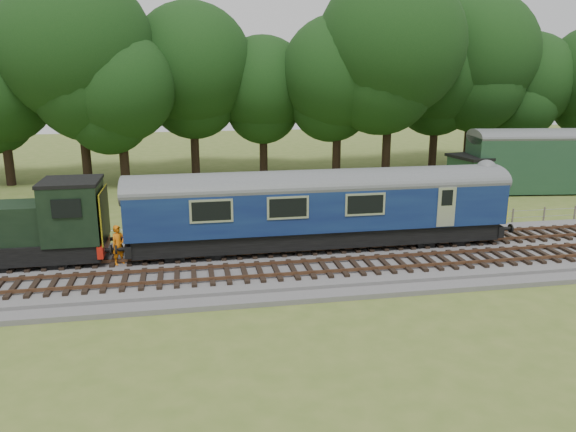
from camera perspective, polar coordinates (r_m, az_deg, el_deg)
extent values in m
plane|color=#516726|center=(26.27, 4.34, -4.81)|extent=(120.00, 120.00, 0.00)
cube|color=#4C4C4F|center=(26.21, 4.35, -4.45)|extent=(70.00, 7.00, 0.35)
cube|color=brown|center=(26.74, 3.99, -3.34)|extent=(66.50, 0.07, 0.14)
cube|color=brown|center=(28.07, 3.27, -2.46)|extent=(66.50, 0.07, 0.14)
cube|color=brown|center=(24.00, 5.76, -5.51)|extent=(66.50, 0.07, 0.14)
cube|color=brown|center=(25.31, 4.87, -4.41)|extent=(66.50, 0.07, 0.14)
cube|color=black|center=(27.18, 3.19, -1.77)|extent=(17.46, 2.52, 0.85)
cube|color=#0D1648|center=(26.82, 3.23, 1.15)|extent=(18.00, 2.80, 2.05)
cube|color=yellow|center=(30.28, 20.06, 1.11)|extent=(0.06, 2.74, 1.30)
cube|color=black|center=(29.19, 14.72, -1.49)|extent=(2.60, 2.00, 0.55)
cube|color=black|center=(26.53, -9.53, -2.82)|extent=(2.60, 2.00, 0.55)
cube|color=black|center=(27.74, -27.19, -3.19)|extent=(8.73, 2.39, 0.85)
cube|color=black|center=(26.54, -20.99, 0.43)|extent=(2.40, 2.55, 2.60)
cube|color=#AF190D|center=(26.75, -18.20, -2.77)|extent=(0.25, 2.60, 0.55)
cube|color=yellow|center=(26.37, -18.13, 0.14)|extent=(0.06, 2.55, 2.30)
imported|color=orange|center=(25.88, -16.84, -2.82)|extent=(0.77, 0.74, 1.78)
cube|color=#1C3D26|center=(43.25, 18.60, 3.94)|extent=(3.53, 3.53, 2.56)
cube|color=black|center=(43.04, 18.75, 5.75)|extent=(3.89, 3.89, 0.20)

